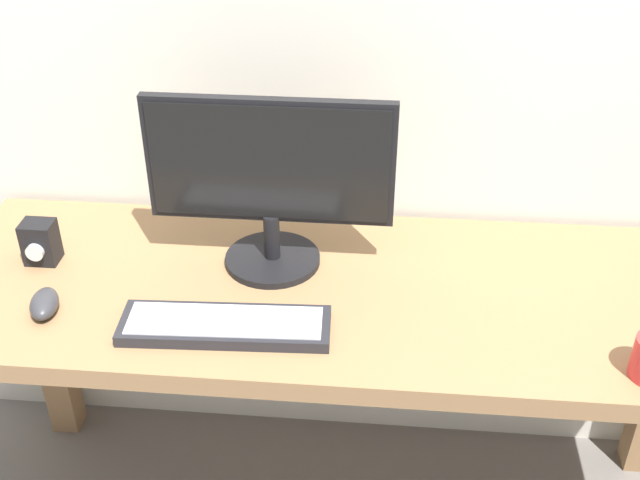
% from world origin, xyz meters
% --- Properties ---
extents(desk, '(1.79, 0.62, 0.75)m').
position_xyz_m(desk, '(0.00, 0.00, 0.64)').
color(desk, '#936D47').
rests_on(desk, ground_plane).
extents(monitor, '(0.54, 0.22, 0.40)m').
position_xyz_m(monitor, '(-0.17, 0.09, 0.97)').
color(monitor, black).
rests_on(monitor, desk).
extents(keyboard_primary, '(0.43, 0.14, 0.03)m').
position_xyz_m(keyboard_primary, '(-0.23, -0.17, 0.77)').
color(keyboard_primary, '#232328').
rests_on(keyboard_primary, desk).
extents(mouse, '(0.08, 0.11, 0.04)m').
position_xyz_m(mouse, '(-0.61, -0.14, 0.77)').
color(mouse, '#333338').
rests_on(mouse, desk).
extents(audio_controller, '(0.07, 0.07, 0.10)m').
position_xyz_m(audio_controller, '(-0.69, 0.04, 0.80)').
color(audio_controller, black).
rests_on(audio_controller, desk).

